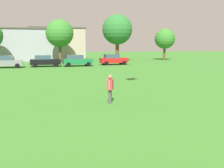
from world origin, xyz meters
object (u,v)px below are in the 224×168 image
tree_center (60,33)px  parked_car_red_3 (113,59)px  adult_bystander (110,86)px  tree_right (117,30)px  parked_car_black_1 (45,61)px  tree_far_right (165,39)px  parked_car_green_2 (77,60)px  parked_car_gray_0 (6,62)px

tree_center → parked_car_red_3: bearing=-45.0°
adult_bystander → tree_right: 36.28m
parked_car_black_1 → tree_center: (3.05, 8.08, 4.27)m
parked_car_black_1 → tree_center: size_ratio=0.57×
parked_car_red_3 → tree_far_right: 16.84m
parked_car_green_2 → tree_right: bearing=44.6°
tree_center → tree_far_right: bearing=3.6°
parked_car_green_2 → adult_bystander: bearing=-95.0°
parked_car_black_1 → parked_car_red_3: (10.62, 0.50, 0.00)m
adult_bystander → parked_car_red_3: parked_car_red_3 is taller
adult_bystander → parked_car_red_3: bearing=-171.0°
parked_car_gray_0 → parked_car_red_3: bearing=3.8°
adult_bystander → parked_car_gray_0: parked_car_gray_0 is taller
parked_car_black_1 → parked_car_red_3: bearing=2.7°
parked_car_black_1 → parked_car_red_3: 10.64m
adult_bystander → tree_far_right: size_ratio=0.25×
adult_bystander → parked_car_gray_0: 26.12m
tree_far_right → parked_car_red_3: bearing=-147.2°
parked_car_red_3 → tree_far_right: (13.84, 8.93, 3.50)m
parked_car_red_3 → tree_center: bearing=135.0°
parked_car_gray_0 → tree_far_right: (29.71, 9.99, 3.50)m
adult_bystander → parked_car_black_1: (-2.48, 25.51, -0.09)m
parked_car_gray_0 → parked_car_black_1: size_ratio=1.00×
tree_right → tree_far_right: bearing=4.8°
tree_center → tree_right: 10.89m
parked_car_gray_0 → parked_car_red_3: size_ratio=1.00×
parked_car_gray_0 → parked_car_green_2: size_ratio=1.00×
parked_car_green_2 → parked_car_red_3: same height
tree_center → tree_far_right: (21.41, 1.35, -0.77)m
parked_car_gray_0 → tree_right: tree_right is taller
parked_car_gray_0 → parked_car_green_2: same height
parked_car_gray_0 → parked_car_red_3: 15.91m
tree_right → tree_center: bearing=-177.5°
tree_center → tree_right: (10.85, 0.47, 0.86)m
adult_bystander → parked_car_red_3: size_ratio=0.37×
adult_bystander → parked_car_black_1: 25.63m
parked_car_black_1 → parked_car_red_3: size_ratio=1.00×
tree_center → tree_right: bearing=2.5°
adult_bystander → parked_car_red_3: 27.26m
parked_car_gray_0 → adult_bystander: bearing=-72.8°
parked_car_red_3 → parked_car_gray_0: bearing=-176.2°
tree_right → parked_car_black_1: bearing=-148.4°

